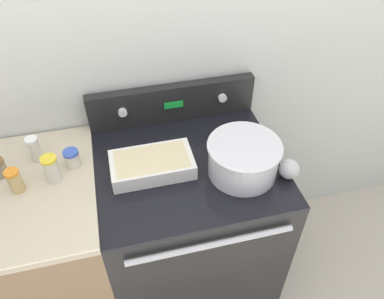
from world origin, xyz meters
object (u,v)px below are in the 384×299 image
at_px(mixing_bowl, 243,157).
at_px(casserole_dish, 152,164).
at_px(spice_jar_orange_cap, 15,181).
at_px(ladle, 288,168).
at_px(spice_jar_blue_cap, 72,158).
at_px(spice_jar_white_cap, 35,149).
at_px(spice_jar_yellow_cap, 52,169).

distance_m(mixing_bowl, casserole_dish, 0.38).
bearing_deg(spice_jar_orange_cap, ladle, -8.95).
bearing_deg(spice_jar_orange_cap, mixing_bowl, -6.88).
distance_m(spice_jar_blue_cap, spice_jar_orange_cap, 0.23).
distance_m(spice_jar_white_cap, spice_jar_orange_cap, 0.18).
xyz_separation_m(casserole_dish, spice_jar_orange_cap, (-0.53, 0.01, 0.03)).
bearing_deg(mixing_bowl, casserole_dish, 165.19).
xyz_separation_m(mixing_bowl, spice_jar_orange_cap, (-0.89, 0.11, -0.02)).
xyz_separation_m(ladle, spice_jar_yellow_cap, (-0.93, 0.19, 0.03)).
distance_m(mixing_bowl, spice_jar_blue_cap, 0.71).
height_order(casserole_dish, ladle, ladle).
distance_m(casserole_dish, spice_jar_orange_cap, 0.53).
height_order(ladle, spice_jar_white_cap, spice_jar_white_cap).
xyz_separation_m(ladle, spice_jar_blue_cap, (-0.85, 0.26, 0.01)).
distance_m(spice_jar_yellow_cap, spice_jar_white_cap, 0.16).
xyz_separation_m(spice_jar_blue_cap, spice_jar_orange_cap, (-0.21, -0.09, 0.01)).
bearing_deg(casserole_dish, spice_jar_orange_cap, 178.69).
height_order(spice_jar_yellow_cap, spice_jar_white_cap, spice_jar_yellow_cap).
distance_m(mixing_bowl, spice_jar_yellow_cap, 0.77).
bearing_deg(ladle, spice_jar_white_cap, 161.74).
bearing_deg(spice_jar_yellow_cap, mixing_bowl, -9.86).
height_order(spice_jar_blue_cap, spice_jar_orange_cap, spice_jar_orange_cap).
bearing_deg(spice_jar_white_cap, spice_jar_blue_cap, -26.89).
bearing_deg(spice_jar_white_cap, casserole_dish, -20.57).
bearing_deg(mixing_bowl, ladle, -19.03).
xyz_separation_m(spice_jar_yellow_cap, spice_jar_white_cap, (-0.07, 0.14, -0.00)).
height_order(casserole_dish, spice_jar_yellow_cap, spice_jar_yellow_cap).
distance_m(spice_jar_yellow_cap, spice_jar_orange_cap, 0.14).
bearing_deg(casserole_dish, spice_jar_blue_cap, 162.58).
xyz_separation_m(mixing_bowl, ladle, (0.18, -0.06, -0.05)).
relative_size(spice_jar_yellow_cap, spice_jar_white_cap, 1.02).
xyz_separation_m(casserole_dish, spice_jar_blue_cap, (-0.32, 0.10, 0.01)).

